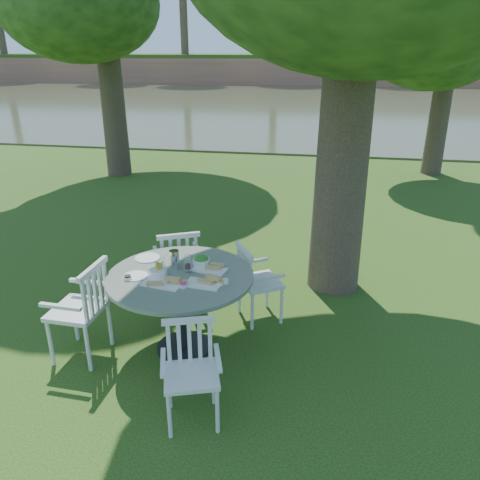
% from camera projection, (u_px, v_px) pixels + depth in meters
% --- Properties ---
extents(ground, '(140.00, 140.00, 0.00)m').
position_uv_depth(ground, '(237.00, 312.00, 5.58)').
color(ground, '#18360B').
rests_on(ground, ground).
extents(table, '(1.44, 1.44, 0.86)m').
position_uv_depth(table, '(181.00, 289.00, 4.63)').
color(table, black).
rests_on(table, ground).
extents(chair_ne, '(0.60, 0.61, 0.90)m').
position_uv_depth(chair_ne, '(253.00, 278.00, 5.24)').
color(chair_ne, silver).
rests_on(chair_ne, ground).
extents(chair_nw, '(0.64, 0.63, 0.97)m').
position_uv_depth(chair_nw, '(179.00, 262.00, 5.53)').
color(chair_nw, silver).
rests_on(chair_nw, ground).
extents(chair_sw, '(0.50, 0.53, 1.02)m').
position_uv_depth(chair_sw, '(86.00, 304.00, 4.56)').
color(chair_sw, silver).
rests_on(chair_sw, ground).
extents(chair_se, '(0.55, 0.53, 0.87)m').
position_uv_depth(chair_se, '(191.00, 363.00, 3.85)').
color(chair_se, silver).
rests_on(chair_se, ground).
extents(tableware, '(1.09, 0.79, 0.19)m').
position_uv_depth(tableware, '(176.00, 269.00, 4.60)').
color(tableware, white).
rests_on(tableware, table).
extents(river, '(100.00, 28.00, 0.12)m').
position_uv_depth(river, '(313.00, 105.00, 26.52)').
color(river, '#373D24').
rests_on(river, ground).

